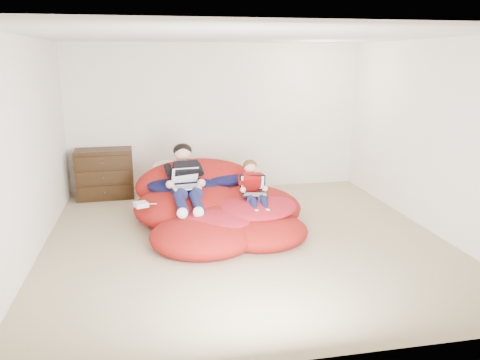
# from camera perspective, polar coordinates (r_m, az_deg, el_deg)

# --- Properties ---
(room_shell) EXTENTS (5.10, 5.10, 2.77)m
(room_shell) POSITION_cam_1_polar(r_m,az_deg,el_deg) (5.95, 0.66, -5.32)
(room_shell) COLOR tan
(room_shell) RESTS_ON ground
(dresser) EXTENTS (0.92, 0.53, 0.82)m
(dresser) POSITION_cam_1_polar(r_m,az_deg,el_deg) (7.99, -16.16, 0.74)
(dresser) COLOR #311E0D
(dresser) RESTS_ON ground
(beanbag_pile) EXTENTS (2.34, 2.42, 0.89)m
(beanbag_pile) POSITION_cam_1_polar(r_m,az_deg,el_deg) (6.49, -2.95, -3.31)
(beanbag_pile) COLOR #AF1713
(beanbag_pile) RESTS_ON ground
(cream_pillow) EXTENTS (0.44, 0.28, 0.28)m
(cream_pillow) POSITION_cam_1_polar(r_m,az_deg,el_deg) (7.16, -9.02, 1.30)
(cream_pillow) COLOR beige
(cream_pillow) RESTS_ON beanbag_pile
(older_boy) EXTENTS (0.41, 1.30, 0.74)m
(older_boy) POSITION_cam_1_polar(r_m,az_deg,el_deg) (6.42, -6.71, 0.40)
(older_boy) COLOR black
(older_boy) RESTS_ON beanbag_pile
(younger_boy) EXTENTS (0.28, 0.89, 0.57)m
(younger_boy) POSITION_cam_1_polar(r_m,az_deg,el_deg) (6.30, 1.64, -0.70)
(younger_boy) COLOR #A10E0E
(younger_boy) RESTS_ON beanbag_pile
(laptop_white) EXTENTS (0.39, 0.42, 0.24)m
(laptop_white) POSITION_cam_1_polar(r_m,az_deg,el_deg) (6.32, -6.63, -0.22)
(laptop_white) COLOR white
(laptop_white) RESTS_ON older_boy
(laptop_black) EXTENTS (0.39, 0.41, 0.25)m
(laptop_black) POSITION_cam_1_polar(r_m,az_deg,el_deg) (6.27, 1.71, -1.10)
(laptop_black) COLOR black
(laptop_black) RESTS_ON younger_boy
(power_adapter) EXTENTS (0.20, 0.20, 0.06)m
(power_adapter) POSITION_cam_1_polar(r_m,az_deg,el_deg) (6.17, -11.98, -2.95)
(power_adapter) COLOR white
(power_adapter) RESTS_ON beanbag_pile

